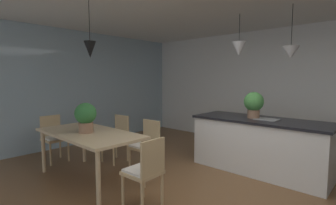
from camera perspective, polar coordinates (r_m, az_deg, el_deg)
wall_back_kitchen at (r=6.08m, az=27.61°, el=2.71°), size 10.00×0.12×2.70m
window_wall_left_glazing at (r=6.22m, az=-22.54°, el=2.96°), size 0.06×8.40×2.70m
dining_table at (r=4.10m, az=-17.59°, el=-7.39°), size 1.85×0.90×0.75m
chair_far_right at (r=4.29m, az=-5.01°, el=-9.45°), size 0.42×0.42×0.87m
chair_window_end at (r=5.28m, az=-24.59°, el=-7.09°), size 0.41×0.41×0.87m
chair_far_left at (r=4.92m, az=-11.62°, el=-7.60°), size 0.42×0.42×0.87m
chair_kitchen_end at (r=3.14m, az=-5.20°, el=-15.08°), size 0.41×0.41×0.87m
kitchen_island at (r=4.59m, az=20.19°, el=-8.95°), size 2.21×0.88×0.91m
pendant_over_table at (r=3.90m, az=-17.36°, el=11.49°), size 0.18×0.18×0.82m
pendant_over_island_main at (r=4.66m, az=15.87°, el=11.70°), size 0.24×0.24×0.72m
pendant_over_island_aux at (r=4.32m, az=26.22°, el=10.27°), size 0.24×0.24×0.81m
potted_plant_on_island at (r=4.52m, az=18.98°, el=-0.18°), size 0.33×0.33×0.45m
potted_plant_on_table at (r=4.01m, az=-18.27°, el=-2.94°), size 0.33×0.33×0.46m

